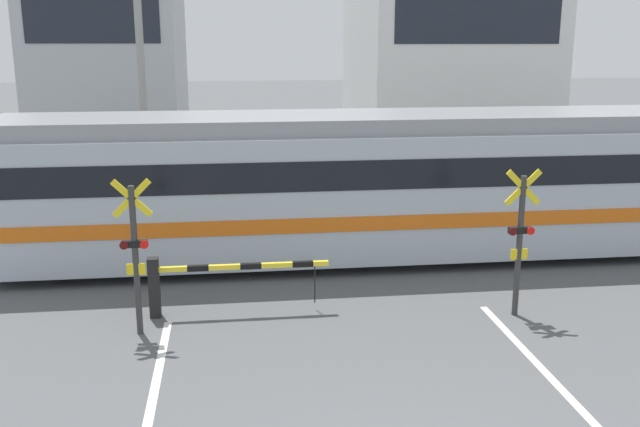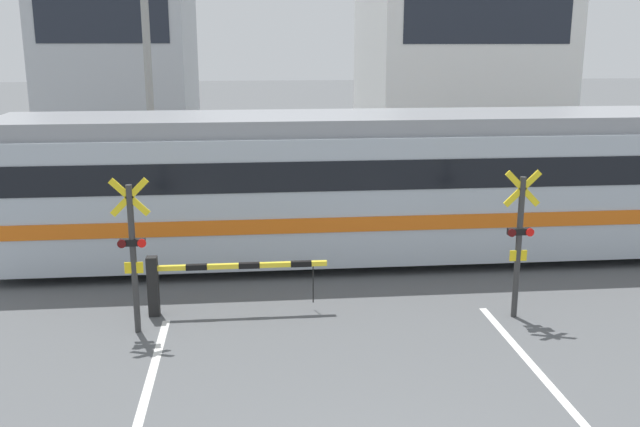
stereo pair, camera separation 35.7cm
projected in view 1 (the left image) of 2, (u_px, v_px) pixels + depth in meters
The scene contains 11 objects.
rail_track_near at pixel (313, 267), 16.15m from camera, with size 50.00×0.10×0.08m.
rail_track_far at pixel (306, 249), 17.53m from camera, with size 50.00×0.10×0.08m.
commuter_train at pixel (439, 180), 16.79m from camera, with size 20.28×2.99×3.41m.
crossing_barrier_near at pixel (197, 278), 13.30m from camera, with size 3.37×0.20×1.16m.
crossing_barrier_far at pixel (389, 201), 19.45m from camera, with size 3.37×0.20×1.16m.
crossing_signal_left at pixel (135, 250), 12.26m from camera, with size 0.68×0.15×2.80m.
crossing_signal_right at pixel (520, 236), 13.11m from camera, with size 0.68×0.15×2.80m.
pedestrian at pixel (299, 183), 21.02m from camera, with size 0.38×0.22×1.59m.
building_left_of_street at pixel (111, 28), 28.03m from camera, with size 5.38×7.91×10.84m.
building_right_of_street at pixel (446, 30), 29.72m from camera, with size 7.44×7.91×10.77m.
utility_pole_streetside at pixel (141, 73), 20.22m from camera, with size 0.22×0.22×8.22m.
Camera 1 is at (-1.79, -6.03, 5.12)m, focal length 40.00 mm.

